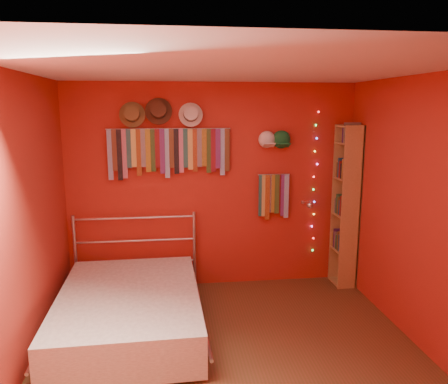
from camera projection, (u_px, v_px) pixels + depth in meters
name	position (u px, v px, depth m)	size (l,w,h in m)	color
ground	(233.00, 360.00, 3.87)	(3.50, 3.50, 0.00)	brown
back_wall	(213.00, 187.00, 5.34)	(3.50, 0.02, 2.50)	maroon
right_wall	(430.00, 217.00, 3.85)	(0.02, 3.50, 2.50)	maroon
left_wall	(13.00, 231.00, 3.42)	(0.02, 3.50, 2.50)	maroon
ceiling	(234.00, 68.00, 3.40)	(3.50, 3.50, 0.02)	white
tie_rack	(169.00, 150.00, 5.12)	(1.45, 0.03, 0.60)	silver
small_tie_rack	(274.00, 194.00, 5.38)	(0.40, 0.03, 0.57)	silver
fedora_olive	(132.00, 114.00, 4.96)	(0.30, 0.16, 0.29)	brown
fedora_brown	(158.00, 110.00, 4.99)	(0.31, 0.17, 0.31)	#462919
fedora_white	(191.00, 114.00, 5.05)	(0.28, 0.15, 0.28)	silver
cap_white	(267.00, 140.00, 5.26)	(0.19, 0.24, 0.19)	white
cap_green	(281.00, 140.00, 5.28)	(0.20, 0.25, 0.20)	#186E32
fairy_lights	(315.00, 183.00, 5.45)	(0.06, 0.02, 1.78)	#FF3333
reading_lamp	(309.00, 205.00, 5.27)	(0.08, 0.33, 0.10)	silver
bookshelf	(349.00, 205.00, 5.37)	(0.25, 0.34, 2.00)	olive
bed	(130.00, 310.00, 4.34)	(1.49, 2.00, 0.96)	silver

